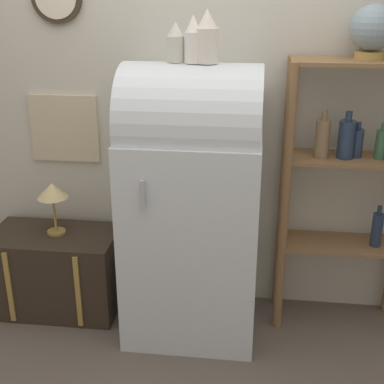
{
  "coord_description": "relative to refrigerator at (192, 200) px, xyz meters",
  "views": [
    {
      "loc": [
        0.33,
        -2.47,
        1.95
      ],
      "look_at": [
        -0.0,
        0.23,
        0.85
      ],
      "focal_mm": 50.0,
      "sensor_mm": 36.0,
      "label": 1
    }
  ],
  "objects": [
    {
      "name": "wall_back",
      "position": [
        -0.01,
        0.35,
        0.55
      ],
      "size": [
        7.0,
        0.09,
        2.7
      ],
      "color": "beige",
      "rests_on": "ground_plane"
    },
    {
      "name": "globe",
      "position": [
        0.89,
        0.18,
        0.9
      ],
      "size": [
        0.23,
        0.23,
        0.27
      ],
      "color": "#AD8942",
      "rests_on": "shelf_unit"
    },
    {
      "name": "ground_plane",
      "position": [
        0.0,
        -0.23,
        -0.8
      ],
      "size": [
        12.0,
        12.0,
        0.0
      ],
      "primitive_type": "plane",
      "color": "#60564C"
    },
    {
      "name": "refrigerator",
      "position": [
        0.0,
        0.0,
        0.0
      ],
      "size": [
        0.73,
        0.67,
        1.55
      ],
      "color": "silver",
      "rests_on": "ground_plane"
    },
    {
      "name": "shelf_unit",
      "position": [
        0.86,
        0.15,
        0.12
      ],
      "size": [
        0.73,
        0.29,
        1.56
      ],
      "color": "olive",
      "rests_on": "ground_plane"
    },
    {
      "name": "desk_lamp",
      "position": [
        -0.84,
        0.09,
        -0.04
      ],
      "size": [
        0.18,
        0.18,
        0.32
      ],
      "color": "#AD8942",
      "rests_on": "suitcase_trunk"
    },
    {
      "name": "vase_left",
      "position": [
        -0.08,
        0.01,
        0.84
      ],
      "size": [
        0.09,
        0.09,
        0.19
      ],
      "color": "beige",
      "rests_on": "refrigerator"
    },
    {
      "name": "vase_center",
      "position": [
        0.01,
        -0.01,
        0.85
      ],
      "size": [
        0.09,
        0.09,
        0.23
      ],
      "color": "white",
      "rests_on": "refrigerator"
    },
    {
      "name": "vase_right",
      "position": [
        0.07,
        -0.01,
        0.87
      ],
      "size": [
        0.11,
        0.11,
        0.26
      ],
      "color": "silver",
      "rests_on": "refrigerator"
    },
    {
      "name": "suitcase_trunk",
      "position": [
        -0.86,
        0.07,
        -0.55
      ],
      "size": [
        0.76,
        0.44,
        0.51
      ],
      "color": "#33281E",
      "rests_on": "ground_plane"
    }
  ]
}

